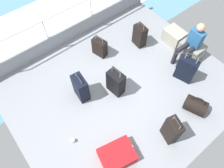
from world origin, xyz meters
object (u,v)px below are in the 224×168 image
object	(u,v)px
passenger_seated	(191,43)
suitcase_0	(186,70)
suitcase_2	(116,83)
suitcase_6	(100,47)
suitcase_4	(81,88)
duffel_bag	(195,105)
paper_cup	(73,141)
suitcase_5	(140,36)
cargo_crate_1	(191,50)
cargo_crate_0	(174,37)
suitcase_1	(117,155)
suitcase_3	(172,130)

from	to	relation	value
passenger_seated	suitcase_0	distance (m)	0.70
suitcase_2	suitcase_6	world-z (taller)	suitcase_2
suitcase_2	suitcase_4	distance (m)	0.81
suitcase_4	duffel_bag	distance (m)	2.61
suitcase_2	suitcase_6	xyz separation A→B (m)	(-1.15, 0.39, -0.08)
duffel_bag	paper_cup	world-z (taller)	duffel_bag
suitcase_5	suitcase_6	distance (m)	1.13
cargo_crate_1	suitcase_2	bearing A→B (deg)	-99.69
suitcase_6	paper_cup	distance (m)	2.48
suitcase_4	duffel_bag	size ratio (longest dim) A/B	1.39
suitcase_0	suitcase_4	world-z (taller)	suitcase_0
passenger_seated	suitcase_0	size ratio (longest dim) A/B	1.24
suitcase_0	paper_cup	world-z (taller)	suitcase_0
suitcase_6	cargo_crate_0	bearing A→B (deg)	63.59
suitcase_1	cargo_crate_1	bearing A→B (deg)	104.87
suitcase_5	duffel_bag	world-z (taller)	suitcase_5
suitcase_1	suitcase_3	distance (m)	1.21
cargo_crate_1	passenger_seated	distance (m)	0.43
cargo_crate_1	suitcase_2	distance (m)	2.29
cargo_crate_1	paper_cup	world-z (taller)	cargo_crate_1
cargo_crate_1	suitcase_6	world-z (taller)	suitcase_6
cargo_crate_1	paper_cup	distance (m)	3.77
cargo_crate_0	suitcase_1	distance (m)	3.55
cargo_crate_1	suitcase_6	bearing A→B (deg)	-129.56
suitcase_6	paper_cup	world-z (taller)	suitcase_6
suitcase_2	passenger_seated	bearing A→B (deg)	79.46
suitcase_2	paper_cup	world-z (taller)	suitcase_2
cargo_crate_1	suitcase_1	xyz separation A→B (m)	(0.86, -3.23, -0.09)
suitcase_4	suitcase_1	bearing A→B (deg)	-9.14
suitcase_6	paper_cup	xyz separation A→B (m)	(1.58, -1.90, -0.20)
suitcase_1	suitcase_6	size ratio (longest dim) A/B	1.30
passenger_seated	paper_cup	bearing A→B (deg)	-89.39
suitcase_6	suitcase_0	bearing A→B (deg)	30.73
cargo_crate_0	suitcase_3	bearing A→B (deg)	-49.09
suitcase_0	suitcase_2	world-z (taller)	suitcase_0
suitcase_5	duffel_bag	size ratio (longest dim) A/B	1.26
suitcase_0	suitcase_5	world-z (taller)	suitcase_0
cargo_crate_0	suitcase_1	bearing A→B (deg)	-65.56
passenger_seated	duffel_bag	xyz separation A→B (m)	(1.13, -0.99, -0.41)
suitcase_1	suitcase_5	distance (m)	3.17
suitcase_1	suitcase_3	size ratio (longest dim) A/B	0.95
suitcase_2	suitcase_4	bearing A→B (deg)	-117.95
cargo_crate_0	cargo_crate_1	world-z (taller)	cargo_crate_1
suitcase_0	suitcase_2	distance (m)	1.72
suitcase_0	suitcase_3	distance (m)	1.61
cargo_crate_0	suitcase_2	distance (m)	2.27
cargo_crate_1	passenger_seated	size ratio (longest dim) A/B	0.55
suitcase_4	suitcase_3	bearing A→B (deg)	23.79
paper_cup	cargo_crate_0	bearing A→B (deg)	99.80
suitcase_1	suitcase_2	xyz separation A→B (m)	(-1.24, 0.98, 0.22)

